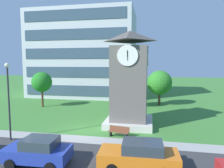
{
  "coord_description": "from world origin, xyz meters",
  "views": [
    {
      "loc": [
        6.03,
        -17.6,
        6.26
      ],
      "look_at": [
        1.97,
        3.74,
        4.08
      ],
      "focal_mm": 32.6,
      "sensor_mm": 36.0,
      "label": 1
    }
  ],
  "objects_px": {
    "tree_streetside": "(42,82)",
    "parked_car_blue": "(38,151)",
    "clock_tower": "(129,84)",
    "park_bench": "(119,131)",
    "tree_by_building": "(125,79)",
    "parked_car_orange": "(139,155)",
    "street_lamp": "(8,93)",
    "tree_near_tower": "(160,83)"
  },
  "relations": [
    {
      "from": "tree_by_building",
      "to": "tree_streetside",
      "type": "xyz_separation_m",
      "value": [
        -11.84,
        -1.29,
        -0.59
      ]
    },
    {
      "from": "tree_by_building",
      "to": "clock_tower",
      "type": "bearing_deg",
      "value": -79.42
    },
    {
      "from": "street_lamp",
      "to": "park_bench",
      "type": "bearing_deg",
      "value": 16.03
    },
    {
      "from": "tree_by_building",
      "to": "parked_car_blue",
      "type": "relative_size",
      "value": 1.39
    },
    {
      "from": "tree_by_building",
      "to": "parked_car_blue",
      "type": "distance_m",
      "value": 17.53
    },
    {
      "from": "street_lamp",
      "to": "parked_car_orange",
      "type": "distance_m",
      "value": 11.34
    },
    {
      "from": "street_lamp",
      "to": "tree_streetside",
      "type": "distance_m",
      "value": 13.07
    },
    {
      "from": "tree_streetside",
      "to": "parked_car_blue",
      "type": "height_order",
      "value": "tree_streetside"
    },
    {
      "from": "clock_tower",
      "to": "park_bench",
      "type": "relative_size",
      "value": 5.1
    },
    {
      "from": "tree_by_building",
      "to": "tree_streetside",
      "type": "relative_size",
      "value": 1.13
    },
    {
      "from": "park_bench",
      "to": "parked_car_orange",
      "type": "relative_size",
      "value": 0.39
    },
    {
      "from": "clock_tower",
      "to": "tree_near_tower",
      "type": "bearing_deg",
      "value": 72.56
    },
    {
      "from": "clock_tower",
      "to": "street_lamp",
      "type": "xyz_separation_m",
      "value": [
        -9.1,
        -6.05,
        -0.32
      ]
    },
    {
      "from": "park_bench",
      "to": "street_lamp",
      "type": "height_order",
      "value": "street_lamp"
    },
    {
      "from": "tree_near_tower",
      "to": "parked_car_orange",
      "type": "distance_m",
      "value": 19.89
    },
    {
      "from": "tree_by_building",
      "to": "tree_near_tower",
      "type": "relative_size",
      "value": 1.1
    },
    {
      "from": "clock_tower",
      "to": "parked_car_orange",
      "type": "xyz_separation_m",
      "value": [
        1.52,
        -8.67,
        -3.34
      ]
    },
    {
      "from": "street_lamp",
      "to": "tree_near_tower",
      "type": "bearing_deg",
      "value": 53.61
    },
    {
      "from": "tree_streetside",
      "to": "parked_car_orange",
      "type": "bearing_deg",
      "value": -45.43
    },
    {
      "from": "street_lamp",
      "to": "tree_streetside",
      "type": "relative_size",
      "value": 1.25
    },
    {
      "from": "clock_tower",
      "to": "parked_car_orange",
      "type": "distance_m",
      "value": 9.41
    },
    {
      "from": "park_bench",
      "to": "tree_streetside",
      "type": "bearing_deg",
      "value": 142.14
    },
    {
      "from": "tree_by_building",
      "to": "parked_car_orange",
      "type": "relative_size",
      "value": 1.2
    },
    {
      "from": "street_lamp",
      "to": "parked_car_blue",
      "type": "distance_m",
      "value": 6.23
    },
    {
      "from": "tree_near_tower",
      "to": "parked_car_blue",
      "type": "distance_m",
      "value": 21.96
    },
    {
      "from": "clock_tower",
      "to": "park_bench",
      "type": "bearing_deg",
      "value": -98.02
    },
    {
      "from": "park_bench",
      "to": "tree_near_tower",
      "type": "relative_size",
      "value": 0.36
    },
    {
      "from": "tree_by_building",
      "to": "park_bench",
      "type": "bearing_deg",
      "value": -85.3
    },
    {
      "from": "street_lamp",
      "to": "parked_car_blue",
      "type": "xyz_separation_m",
      "value": [
        4.4,
        -3.22,
        -3.02
      ]
    },
    {
      "from": "street_lamp",
      "to": "tree_by_building",
      "type": "distance_m",
      "value": 15.69
    },
    {
      "from": "clock_tower",
      "to": "tree_near_tower",
      "type": "height_order",
      "value": "clock_tower"
    },
    {
      "from": "clock_tower",
      "to": "parked_car_orange",
      "type": "bearing_deg",
      "value": -80.05
    },
    {
      "from": "tree_by_building",
      "to": "parked_car_orange",
      "type": "height_order",
      "value": "tree_by_building"
    },
    {
      "from": "clock_tower",
      "to": "tree_by_building",
      "type": "xyz_separation_m",
      "value": [
        -1.43,
        7.63,
        -0.01
      ]
    },
    {
      "from": "parked_car_blue",
      "to": "tree_near_tower",
      "type": "bearing_deg",
      "value": 68.07
    },
    {
      "from": "parked_car_blue",
      "to": "parked_car_orange",
      "type": "distance_m",
      "value": 6.25
    },
    {
      "from": "parked_car_blue",
      "to": "tree_streetside",
      "type": "bearing_deg",
      "value": 118.77
    },
    {
      "from": "street_lamp",
      "to": "parked_car_orange",
      "type": "height_order",
      "value": "street_lamp"
    },
    {
      "from": "clock_tower",
      "to": "street_lamp",
      "type": "relative_size",
      "value": 1.5
    },
    {
      "from": "street_lamp",
      "to": "tree_by_building",
      "type": "height_order",
      "value": "street_lamp"
    },
    {
      "from": "street_lamp",
      "to": "tree_by_building",
      "type": "xyz_separation_m",
      "value": [
        7.67,
        13.68,
        0.31
      ]
    },
    {
      "from": "tree_streetside",
      "to": "tree_near_tower",
      "type": "bearing_deg",
      "value": 15.49
    }
  ]
}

